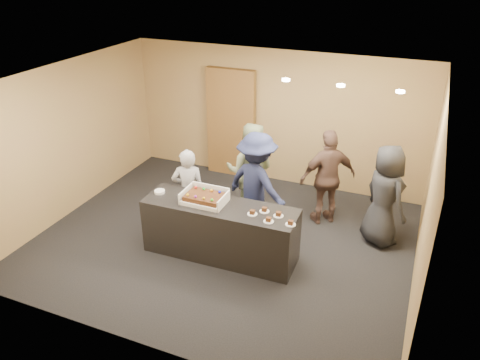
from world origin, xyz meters
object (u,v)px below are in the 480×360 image
(sheet_cake, at_px, (204,197))
(storage_cabinet, at_px, (231,123))
(person_navy_man, at_px, (257,184))
(person_dark_suit, at_px, (385,196))
(person_sage_man, at_px, (250,172))
(serving_counter, at_px, (220,230))
(person_server_grey, at_px, (189,192))
(person_brown_extra, at_px, (328,178))
(cake_box, at_px, (205,199))
(plate_stack, at_px, (160,192))

(sheet_cake, bearing_deg, storage_cabinet, 105.46)
(person_navy_man, relative_size, person_dark_suit, 1.05)
(person_sage_man, relative_size, person_navy_man, 0.99)
(serving_counter, relative_size, person_sage_man, 1.35)
(person_sage_man, distance_m, person_navy_man, 0.52)
(person_sage_man, bearing_deg, serving_counter, 78.68)
(storage_cabinet, xyz_separation_m, person_server_grey, (0.26, -2.37, -0.38))
(serving_counter, height_order, person_navy_man, person_navy_man)
(person_brown_extra, bearing_deg, sheet_cake, 9.38)
(cake_box, bearing_deg, person_navy_man, 58.23)
(sheet_cake, xyz_separation_m, person_sage_man, (0.24, 1.30, -0.11))
(serving_counter, bearing_deg, person_server_grey, 148.67)
(storage_cabinet, distance_m, sheet_cake, 2.93)
(sheet_cake, height_order, person_dark_suit, person_dark_suit)
(storage_cabinet, xyz_separation_m, person_dark_suit, (3.30, -1.46, -0.28))
(cake_box, bearing_deg, person_dark_suit, 27.88)
(sheet_cake, height_order, person_brown_extra, person_brown_extra)
(storage_cabinet, xyz_separation_m, sheet_cake, (0.78, -2.82, -0.14))
(serving_counter, relative_size, person_navy_man, 1.34)
(person_brown_extra, bearing_deg, plate_stack, -2.37)
(plate_stack, bearing_deg, serving_counter, -0.04)
(person_dark_suit, bearing_deg, sheet_cake, 72.35)
(serving_counter, relative_size, plate_stack, 14.32)
(sheet_cake, distance_m, person_brown_extra, 2.26)
(serving_counter, relative_size, person_server_grey, 1.59)
(person_server_grey, bearing_deg, storage_cabinet, -104.68)
(person_dark_suit, bearing_deg, serving_counter, 74.98)
(sheet_cake, bearing_deg, plate_stack, 179.95)
(person_navy_man, bearing_deg, cake_box, 78.03)
(cake_box, distance_m, plate_stack, 0.80)
(serving_counter, xyz_separation_m, person_navy_man, (0.27, 0.87, 0.45))
(person_server_grey, relative_size, person_brown_extra, 0.88)
(person_brown_extra, bearing_deg, person_navy_man, -0.18)
(person_navy_man, height_order, person_brown_extra, person_navy_man)
(storage_cabinet, height_order, person_sage_man, storage_cabinet)
(person_navy_man, bearing_deg, person_brown_extra, -122.81)
(person_server_grey, height_order, person_navy_man, person_navy_man)
(plate_stack, bearing_deg, person_dark_suit, 22.25)
(person_sage_man, bearing_deg, person_dark_suit, 169.33)
(serving_counter, distance_m, cake_box, 0.56)
(cake_box, xyz_separation_m, person_dark_suit, (2.52, 1.33, -0.09))
(sheet_cake, xyz_separation_m, plate_stack, (-0.80, 0.00, -0.08))
(person_server_grey, xyz_separation_m, person_dark_suit, (3.05, 0.91, 0.10))
(cake_box, distance_m, person_server_grey, 0.70)
(person_sage_man, bearing_deg, sheet_cake, 67.57)
(plate_stack, xyz_separation_m, person_dark_suit, (3.32, 1.36, -0.07))
(sheet_cake, relative_size, person_sage_man, 0.32)
(storage_cabinet, height_order, person_dark_suit, storage_cabinet)
(plate_stack, height_order, person_navy_man, person_navy_man)
(storage_cabinet, xyz_separation_m, cake_box, (0.78, -2.80, -0.19))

